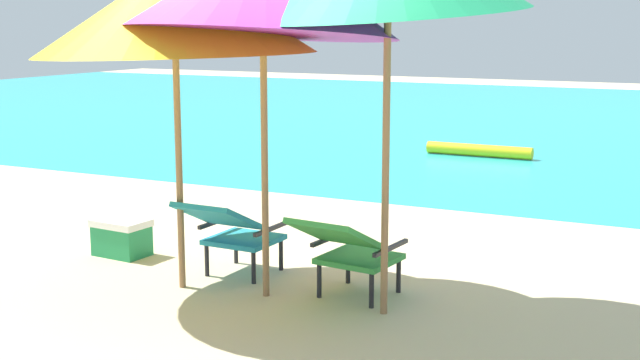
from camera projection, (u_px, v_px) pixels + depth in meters
name	position (u px, v px, depth m)	size (l,w,h in m)	color
ground_plane	(449.00, 195.00, 10.09)	(40.00, 40.00, 0.00)	#CCB78E
ocean_band	(576.00, 122.00, 17.33)	(40.00, 18.00, 0.01)	#28B2B7
swim_buoy	(479.00, 150.00, 12.89)	(0.18, 0.18, 1.60)	yellow
lounge_chair_left	(232.00, 229.00, 6.75)	(0.56, 0.89, 0.68)	teal
lounge_chair_right	(348.00, 248.00, 6.20)	(0.62, 0.92, 0.68)	#338E3D
beach_umbrella_left	(174.00, 9.00, 6.23)	(2.27, 2.26, 2.45)	olive
cooler_box	(122.00, 237.00, 7.47)	(0.49, 0.36, 0.32)	#1E844C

